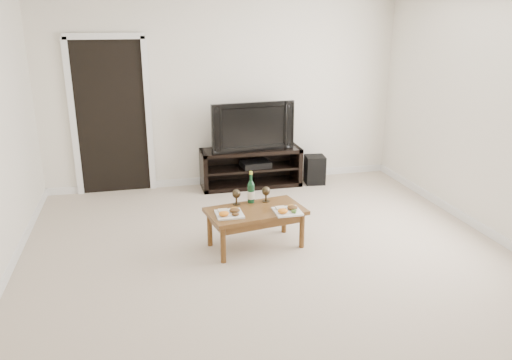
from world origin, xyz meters
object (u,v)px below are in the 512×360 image
object	(u,v)px
media_console	(251,168)
coffee_table	(256,228)
television	(251,125)
subwoofer	(315,170)

from	to	relation	value
media_console	coffee_table	bearing A→B (deg)	-101.55
television	subwoofer	world-z (taller)	television
subwoofer	coffee_table	size ratio (longest dim) A/B	0.41
television	coffee_table	bearing A→B (deg)	-106.68
television	coffee_table	distance (m)	2.11
coffee_table	subwoofer	bearing A→B (deg)	54.39
television	subwoofer	bearing A→B (deg)	-10.85
media_console	subwoofer	xyz separation A→B (m)	(0.93, -0.09, -0.07)
media_console	television	xyz separation A→B (m)	(0.00, 0.00, 0.61)
television	subwoofer	xyz separation A→B (m)	(0.93, -0.09, -0.68)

